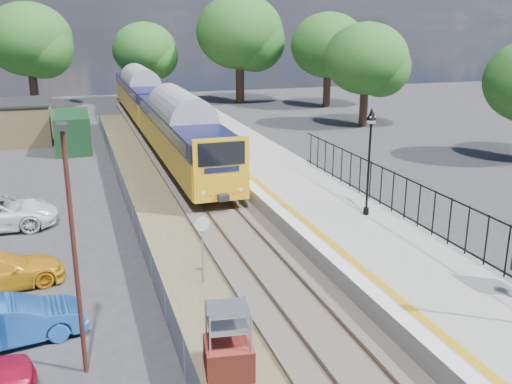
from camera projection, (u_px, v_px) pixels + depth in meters
name	position (u px, v px, depth m)	size (l,w,h in m)	color
ground	(306.00, 318.00, 17.80)	(120.00, 120.00, 0.00)	#2D2D30
track_bed	(216.00, 219.00, 26.46)	(5.90, 80.00, 0.29)	#473F38
platform	(323.00, 213.00, 26.21)	(5.00, 70.00, 0.90)	gray
platform_edge	(281.00, 207.00, 25.47)	(0.90, 70.00, 0.01)	silver
victorian_lamp_north	(370.00, 137.00, 23.60)	(0.44, 0.44, 4.60)	black
palisade_fence	(446.00, 218.00, 21.25)	(0.12, 26.00, 2.00)	black
wire_fence	(128.00, 201.00, 27.33)	(0.06, 52.00, 1.20)	#999EA3
outbuilding	(10.00, 124.00, 42.60)	(10.80, 10.10, 3.12)	tan
tree_line	(151.00, 46.00, 54.60)	(56.80, 43.80, 11.88)	#332319
train	(156.00, 108.00, 45.10)	(2.82, 40.83, 3.51)	gold
brick_plinth	(228.00, 342.00, 14.67)	(1.37, 1.37, 1.97)	maroon
speed_sign	(202.00, 240.00, 19.60)	(0.50, 0.15, 2.51)	#999EA3
carpark_lamp	(73.00, 237.00, 13.97)	(0.25, 0.50, 6.63)	#441D16
car_blue	(12.00, 322.00, 16.26)	(1.40, 4.02, 1.32)	#1C51A9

